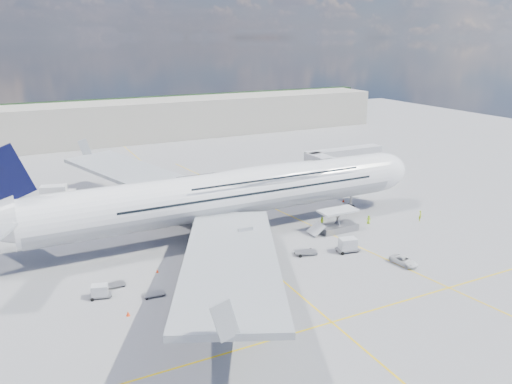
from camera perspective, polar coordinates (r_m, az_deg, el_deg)
name	(u,v)px	position (r m, az deg, el deg)	size (l,w,h in m)	color
ground	(254,256)	(74.11, -0.28, -7.33)	(300.00, 300.00, 0.00)	gray
taxi_line_main	(254,256)	(74.11, -0.28, -7.33)	(0.25, 220.00, 0.01)	yellow
taxi_line_cross	(332,322)	(58.94, 8.65, -14.49)	(120.00, 0.25, 0.01)	yellow
taxi_line_diag	(300,220)	(88.50, 5.00, -3.21)	(0.25, 100.00, 0.01)	yellow
airliner	(227,193)	(80.26, -3.28, -0.15)	(77.26, 79.15, 23.71)	white
jet_bridge	(339,160)	(103.70, 9.42, 3.63)	(18.80, 12.10, 8.50)	#B7B7BC
cargo_loader	(337,224)	(84.03, 9.19, -3.60)	(8.53, 3.20, 3.67)	silver
terminal	(117,122)	(160.22, -15.65, 7.68)	(180.00, 16.00, 12.00)	#B2AD9E
tree_line	(191,105)	(213.95, -7.40, 9.88)	(160.00, 6.00, 8.00)	#193814
dolly_row_a	(154,294)	(64.63, -11.61, -11.33)	(2.64, 1.52, 0.38)	gray
dolly_row_b	(114,285)	(67.98, -15.90, -10.14)	(2.76, 1.51, 0.40)	gray
dolly_row_c	(221,265)	(69.41, -3.97, -8.36)	(2.60, 1.42, 1.63)	gray
dolly_back	(100,291)	(65.63, -17.42, -10.73)	(2.95, 2.10, 1.68)	gray
dolly_nose_far	(348,245)	(76.34, 10.45, -5.93)	(3.71, 2.51, 2.15)	gray
dolly_nose_near	(306,252)	(74.88, 5.69, -6.84)	(3.66, 2.73, 0.48)	gray
baggage_tug	(211,299)	(61.42, -5.21, -12.10)	(2.90, 1.41, 1.79)	silver
catering_truck_inner	(144,211)	(88.92, -12.72, -2.09)	(7.58, 3.91, 4.31)	gray
catering_truck_outer	(58,196)	(102.82, -21.69, -0.41)	(6.94, 3.87, 3.91)	gray
service_van	(404,261)	(74.31, 16.55, -7.53)	(1.95, 4.22, 1.17)	white
crew_nose	(420,216)	(92.12, 18.26, -2.58)	(0.70, 0.46, 1.91)	#BADB17
crew_loader	(322,221)	(86.15, 7.56, -3.34)	(0.74, 0.58, 1.52)	#CAFF1A
crew_wing	(224,269)	(68.45, -3.67, -8.81)	(0.94, 0.39, 1.60)	#ACFF1A
crew_van	(369,220)	(88.35, 12.75, -3.10)	(0.75, 0.49, 1.53)	#A5DD17
crew_tug	(236,270)	(67.93, -2.34, -8.95)	(1.10, 0.63, 1.70)	#B4F71A
cone_nose	(343,201)	(99.18, 9.96, -0.98)	(0.44, 0.44, 0.56)	#FF3B0D
cone_wing_left_inner	(189,208)	(94.49, -7.64, -1.77)	(0.48, 0.48, 0.61)	#FF3B0D
cone_wing_left_outer	(122,190)	(108.42, -15.03, 0.26)	(0.44, 0.44, 0.55)	#FF3B0D
cone_wing_right_inner	(157,271)	(70.47, -11.21, -8.84)	(0.38, 0.38, 0.48)	#FF3B0D
cone_wing_right_outer	(128,314)	(61.15, -14.41, -13.31)	(0.47, 0.47, 0.60)	#FF3B0D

